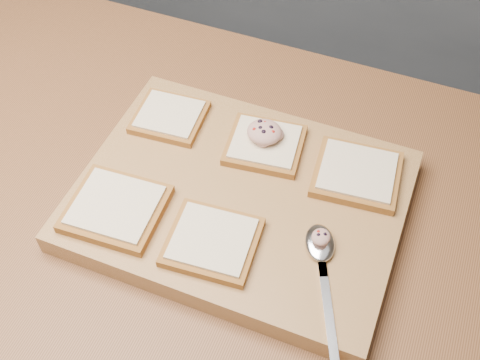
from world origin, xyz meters
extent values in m
cube|color=slate|center=(0.00, 0.00, 0.42)|extent=(1.90, 0.75, 0.84)
cube|color=brown|center=(0.00, 0.00, 0.87)|extent=(2.00, 0.80, 0.06)
cube|color=#A67947|center=(0.01, 0.01, 0.92)|extent=(0.47, 0.36, 0.04)
cube|color=olive|center=(-0.15, 0.11, 0.94)|extent=(0.12, 0.11, 0.01)
cube|color=beige|center=(-0.15, 0.11, 0.95)|extent=(0.10, 0.09, 0.00)
cube|color=olive|center=(0.02, 0.11, 0.94)|extent=(0.13, 0.12, 0.01)
cube|color=beige|center=(0.02, 0.11, 0.95)|extent=(0.11, 0.10, 0.00)
cube|color=olive|center=(0.16, 0.10, 0.94)|extent=(0.14, 0.13, 0.01)
cube|color=beige|center=(0.16, 0.10, 0.95)|extent=(0.12, 0.11, 0.00)
cube|color=olive|center=(-0.14, -0.09, 0.94)|extent=(0.14, 0.13, 0.01)
cube|color=beige|center=(-0.14, -0.09, 0.95)|extent=(0.12, 0.11, 0.00)
cube|color=olive|center=(0.01, -0.09, 0.94)|extent=(0.13, 0.12, 0.01)
cube|color=beige|center=(0.01, -0.09, 0.95)|extent=(0.11, 0.10, 0.00)
ellipsoid|color=tan|center=(0.01, 0.11, 0.97)|extent=(0.05, 0.05, 0.02)
sphere|color=black|center=(0.02, 0.12, 0.98)|extent=(0.01, 0.01, 0.01)
sphere|color=black|center=(0.00, 0.12, 0.98)|extent=(0.01, 0.01, 0.01)
sphere|color=black|center=(0.01, 0.10, 0.98)|extent=(0.01, 0.01, 0.01)
sphere|color=black|center=(0.01, 0.11, 0.98)|extent=(0.01, 0.01, 0.01)
sphere|color=#A5140C|center=(0.03, 0.11, 0.97)|extent=(0.01, 0.01, 0.01)
sphere|color=#A5140C|center=(0.01, 0.12, 0.97)|extent=(0.01, 0.01, 0.01)
sphere|color=#A5140C|center=(0.00, 0.11, 0.97)|extent=(0.01, 0.01, 0.01)
ellipsoid|color=silver|center=(0.15, -0.03, 0.94)|extent=(0.06, 0.07, 0.01)
cube|color=silver|center=(0.16, -0.06, 0.94)|extent=(0.03, 0.04, 0.00)
cube|color=silver|center=(0.19, -0.12, 0.94)|extent=(0.07, 0.15, 0.00)
ellipsoid|color=tan|center=(0.15, -0.03, 0.96)|extent=(0.03, 0.03, 0.01)
sphere|color=black|center=(0.15, -0.03, 0.96)|extent=(0.01, 0.01, 0.01)
sphere|color=black|center=(0.15, -0.04, 0.96)|extent=(0.01, 0.01, 0.01)
sphere|color=#A5140C|center=(0.14, -0.03, 0.96)|extent=(0.01, 0.01, 0.01)
camera|label=1|loc=(0.21, -0.49, 1.64)|focal=45.00mm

